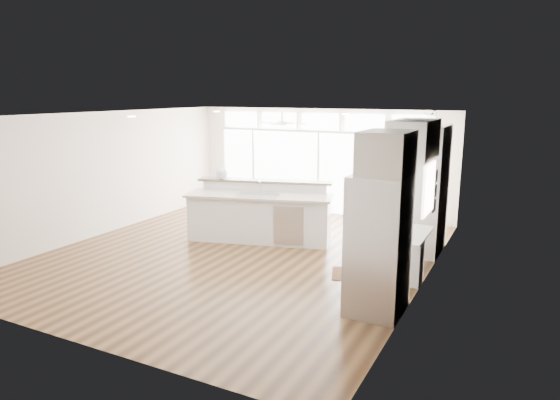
% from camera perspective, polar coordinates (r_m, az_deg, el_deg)
% --- Properties ---
extents(floor, '(7.00, 8.00, 0.02)m').
position_cam_1_polar(floor, '(9.89, -4.49, -6.18)').
color(floor, '#3F2713').
rests_on(floor, ground).
extents(ceiling, '(7.00, 8.00, 0.02)m').
position_cam_1_polar(ceiling, '(9.40, -4.77, 9.70)').
color(ceiling, white).
rests_on(ceiling, wall_back).
extents(wall_back, '(7.00, 0.04, 2.70)m').
position_cam_1_polar(wall_back, '(13.08, 4.58, 4.46)').
color(wall_back, silver).
rests_on(wall_back, floor).
extents(wall_front, '(7.00, 0.04, 2.70)m').
position_cam_1_polar(wall_front, '(6.58, -23.18, -4.26)').
color(wall_front, silver).
rests_on(wall_front, floor).
extents(wall_left, '(0.04, 8.00, 2.70)m').
position_cam_1_polar(wall_left, '(11.74, -19.37, 2.92)').
color(wall_left, silver).
rests_on(wall_left, floor).
extents(wall_right, '(0.04, 8.00, 2.70)m').
position_cam_1_polar(wall_right, '(8.31, 16.44, -0.49)').
color(wall_right, silver).
rests_on(wall_right, floor).
extents(glass_wall, '(5.80, 0.06, 2.08)m').
position_cam_1_polar(glass_wall, '(13.07, 4.46, 3.13)').
color(glass_wall, white).
rests_on(glass_wall, wall_back).
extents(transom_row, '(5.90, 0.06, 0.40)m').
position_cam_1_polar(transom_row, '(12.93, 4.56, 8.96)').
color(transom_row, white).
rests_on(transom_row, wall_back).
extents(desk_window, '(0.04, 0.85, 0.85)m').
position_cam_1_polar(desk_window, '(8.56, 16.63, 1.24)').
color(desk_window, white).
rests_on(desk_window, wall_right).
extents(ceiling_fan, '(1.16, 1.16, 0.32)m').
position_cam_1_polar(ceiling_fan, '(12.10, 0.25, 9.25)').
color(ceiling_fan, silver).
rests_on(ceiling_fan, ceiling).
extents(recessed_lights, '(3.40, 3.00, 0.02)m').
position_cam_1_polar(recessed_lights, '(9.57, -4.13, 9.64)').
color(recessed_lights, white).
rests_on(recessed_lights, ceiling).
extents(oven_cabinet, '(0.64, 1.20, 2.50)m').
position_cam_1_polar(oven_cabinet, '(10.12, 16.49, 1.14)').
color(oven_cabinet, white).
rests_on(oven_cabinet, floor).
extents(desk_nook, '(0.72, 1.30, 0.76)m').
position_cam_1_polar(desk_nook, '(8.91, 14.08, -5.97)').
color(desk_nook, white).
rests_on(desk_nook, floor).
extents(upper_cabinets, '(0.64, 1.30, 0.64)m').
position_cam_1_polar(upper_cabinets, '(8.51, 15.03, 6.71)').
color(upper_cabinets, white).
rests_on(upper_cabinets, wall_right).
extents(refrigerator, '(0.76, 0.90, 2.00)m').
position_cam_1_polar(refrigerator, '(7.20, 11.18, -5.02)').
color(refrigerator, '#B2B2B7').
rests_on(refrigerator, floor).
extents(fridge_cabinet, '(0.64, 0.90, 0.60)m').
position_cam_1_polar(fridge_cabinet, '(6.92, 12.10, 5.27)').
color(fridge_cabinet, white).
rests_on(fridge_cabinet, wall_right).
extents(framed_photos, '(0.06, 0.22, 0.80)m').
position_cam_1_polar(framed_photos, '(9.19, 17.29, 0.97)').
color(framed_photos, black).
rests_on(framed_photos, wall_right).
extents(kitchen_island, '(3.30, 1.94, 1.23)m').
position_cam_1_polar(kitchen_island, '(10.57, -2.37, -1.43)').
color(kitchen_island, white).
rests_on(kitchen_island, floor).
extents(rug, '(1.09, 0.93, 0.01)m').
position_cam_1_polar(rug, '(8.87, 8.98, -8.39)').
color(rug, '#351B11').
rests_on(rug, floor).
extents(office_chair, '(0.61, 0.59, 0.93)m').
position_cam_1_polar(office_chair, '(9.05, 11.36, -5.00)').
color(office_chair, black).
rests_on(office_chair, floor).
extents(fishbowl, '(0.33, 0.33, 0.26)m').
position_cam_1_polar(fishbowl, '(11.06, -6.68, 3.06)').
color(fishbowl, silver).
rests_on(fishbowl, kitchen_island).
extents(monitor, '(0.08, 0.48, 0.40)m').
position_cam_1_polar(monitor, '(8.77, 13.77, -2.29)').
color(monitor, black).
rests_on(monitor, desk_nook).
extents(keyboard, '(0.17, 0.34, 0.02)m').
position_cam_1_polar(keyboard, '(8.85, 12.63, -3.39)').
color(keyboard, white).
rests_on(keyboard, desk_nook).
extents(potted_plant, '(0.30, 0.32, 0.23)m').
position_cam_1_polar(potted_plant, '(9.96, 16.96, 8.87)').
color(potted_plant, '#2D5323').
rests_on(potted_plant, oven_cabinet).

